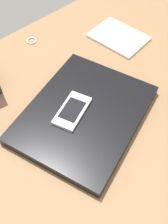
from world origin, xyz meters
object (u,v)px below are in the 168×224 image
cell_phone_on_laptop (72,111)px  key_ring (32,41)px  laptop_closed (84,114)px  notepad (119,37)px

cell_phone_on_laptop → key_ring: bearing=-108.1°
laptop_closed → key_ring: 31.71cm
key_ring → notepad: bearing=140.3°
laptop_closed → cell_phone_on_laptop: size_ratio=2.73×
cell_phone_on_laptop → notepad: bearing=-156.7°
cell_phone_on_laptop → notepad: (-29.39, -12.64, -2.33)cm
key_ring → notepad: notepad is taller
laptop_closed → key_ring: (-7.42, -30.82, -0.97)cm
cell_phone_on_laptop → key_ring: size_ratio=3.83×
laptop_closed → key_ring: size_ratio=10.46×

